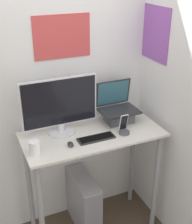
% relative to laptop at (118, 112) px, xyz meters
% --- Properties ---
extents(wall_back, '(6.00, 0.06, 2.60)m').
position_rel_laptop_xyz_m(wall_back, '(-0.28, 0.23, 0.21)').
color(wall_back, silver).
rests_on(wall_back, ground_plane).
extents(wall_side_right, '(0.06, 6.00, 2.60)m').
position_rel_laptop_xyz_m(wall_side_right, '(0.36, -0.37, 0.21)').
color(wall_side_right, silver).
rests_on(wall_side_right, ground_plane).
extents(desk, '(1.11, 0.51, 1.00)m').
position_rel_laptop_xyz_m(desk, '(-0.28, -0.11, -0.29)').
color(desk, beige).
rests_on(desk, ground_plane).
extents(laptop, '(0.31, 0.26, 0.33)m').
position_rel_laptop_xyz_m(laptop, '(0.00, 0.00, 0.00)').
color(laptop, '#4C4C51').
rests_on(laptop, desk).
extents(monitor, '(0.60, 0.21, 0.45)m').
position_rel_laptop_xyz_m(monitor, '(-0.50, -0.00, 0.13)').
color(monitor, silver).
rests_on(monitor, desk).
extents(keyboard, '(0.29, 0.10, 0.02)m').
position_rel_laptop_xyz_m(keyboard, '(-0.29, -0.20, -0.08)').
color(keyboard, black).
rests_on(keyboard, desk).
extents(mouse, '(0.04, 0.07, 0.03)m').
position_rel_laptop_xyz_m(mouse, '(-0.50, -0.22, -0.07)').
color(mouse, '#262626').
rests_on(mouse, desk).
extents(cell_phone, '(0.09, 0.09, 0.16)m').
position_rel_laptop_xyz_m(cell_phone, '(-0.06, -0.21, -0.05)').
color(cell_phone, '#4C4C51').
rests_on(cell_phone, desk).
extents(computer_tower, '(0.17, 0.47, 0.53)m').
position_rel_laptop_xyz_m(computer_tower, '(-0.34, -0.04, -0.82)').
color(computer_tower, gray).
rests_on(computer_tower, ground_plane).
extents(mug, '(0.08, 0.08, 0.10)m').
position_rel_laptop_xyz_m(mug, '(-0.77, -0.22, -0.04)').
color(mug, white).
rests_on(mug, desk).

